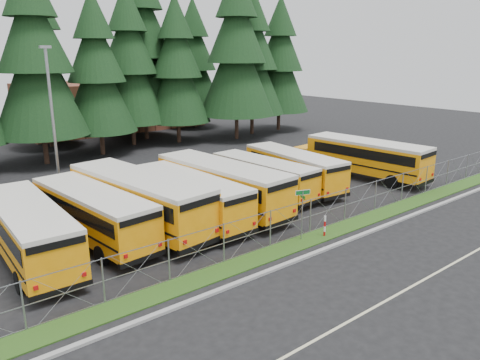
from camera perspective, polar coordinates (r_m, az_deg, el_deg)
name	(u,v)px	position (r m, az deg, el deg)	size (l,w,h in m)	color
ground	(309,224)	(27.85, 8.37, -5.32)	(120.00, 120.00, 0.00)	black
curb	(351,239)	(26.00, 13.42, -7.00)	(50.00, 0.25, 0.12)	gray
grass_verge	(331,232)	(26.80, 11.05, -6.22)	(50.00, 1.40, 0.06)	#1E3F12
road_lane_line	(438,272)	(23.67, 22.94, -10.30)	(50.00, 0.12, 0.01)	beige
chainlink_fence	(322,212)	(26.89, 10.01, -3.89)	(44.00, 0.10, 2.00)	gray
brick_building	(112,105)	(63.16, -15.35, 8.75)	(22.00, 10.00, 6.00)	brown
bus_0	(27,232)	(24.68, -24.51, -5.81)	(2.59, 10.99, 2.88)	orange
bus_1	(90,215)	(26.06, -17.83, -4.08)	(2.56, 10.84, 2.84)	orange
bus_2	(135,202)	(27.07, -12.66, -2.58)	(2.87, 12.16, 3.19)	orange
bus_3	(187,198)	(27.91, -6.49, -2.16)	(2.52, 10.67, 2.80)	orange
bus_4	(218,186)	(29.52, -2.70, -0.80)	(2.78, 11.77, 3.09)	orange
bus_5	(260,177)	(32.63, 2.45, 0.33)	(2.32, 9.83, 2.58)	orange
bus_6	(291,170)	(34.61, 6.21, 1.26)	(2.45, 10.37, 2.72)	orange
bus_east	(362,159)	(38.49, 14.66, 2.52)	(2.72, 11.52, 3.02)	orange
street_sign	(302,204)	(24.80, 7.62, -2.94)	(0.79, 0.52, 2.81)	gray
striped_bollard	(325,226)	(25.94, 10.29, -5.58)	(0.11, 0.11, 1.20)	#B20C0C
light_standard	(53,118)	(33.89, -21.88, 7.07)	(0.70, 0.35, 10.14)	gray
conifer_3	(36,62)	(44.47, -23.64, 13.06)	(8.05, 8.05, 17.80)	black
conifer_4	(97,74)	(46.99, -17.07, 12.28)	(6.99, 6.99, 15.45)	black
conifer_5	(129,66)	(51.12, -13.34, 13.42)	(7.53, 7.53, 16.65)	black
conifer_6	(177,70)	(51.74, -7.74, 13.17)	(7.09, 7.09, 15.68)	black
conifer_7	(237,54)	(53.36, -0.43, 15.09)	(8.54, 8.54, 18.88)	black
conifer_8	(252,62)	(56.75, 1.52, 14.17)	(7.70, 7.70, 17.02)	black
conifer_9	(280,64)	(60.04, 4.87, 13.89)	(7.41, 7.41, 16.39)	black
conifer_11	(43,65)	(52.71, -22.87, 12.79)	(7.60, 7.60, 16.82)	black
conifer_12	(142,49)	(54.37, -11.85, 15.38)	(9.05, 9.05, 20.01)	black
conifer_13	(194,64)	(62.25, -5.66, 13.91)	(7.40, 7.40, 16.36)	black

